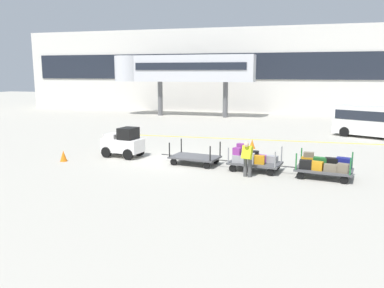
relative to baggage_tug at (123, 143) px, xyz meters
The scene contains 12 objects.
ground_plane 2.94m from the baggage_tug, ahead, with size 120.00×120.00×0.00m, color #B2ADA0.
apron_lead_line 9.33m from the baggage_tug, 51.44° to the left, with size 21.07×0.20×0.01m, color yellow.
terminal_building 26.17m from the baggage_tug, 83.71° to the left, with size 53.18×2.51×9.22m.
jet_bridge 20.41m from the baggage_tug, 99.50° to the left, with size 14.53×3.00×6.10m.
baggage_tug is the anchor object (origin of this frame).
baggage_cart_lead 4.18m from the baggage_tug, ahead, with size 3.08×1.76×1.10m.
baggage_cart_middle 7.02m from the baggage_tug, ahead, with size 3.08×1.76×1.15m.
baggage_cart_tail 10.18m from the baggage_tug, ahead, with size 3.08×1.76×1.10m.
baggage_handler 7.27m from the baggage_tug, 19.11° to the right, with size 0.48×0.49×1.56m.
shuttle_van 17.23m from the baggage_tug, 37.12° to the left, with size 5.15×3.79×2.10m.
safety_cone_near 7.55m from the baggage_tug, 33.00° to the left, with size 0.36×0.36×0.55m, color orange.
safety_cone_far 3.08m from the baggage_tug, 144.12° to the right, with size 0.36×0.36×0.55m, color orange.
Camera 1 is at (6.10, -18.46, 4.42)m, focal length 36.76 mm.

